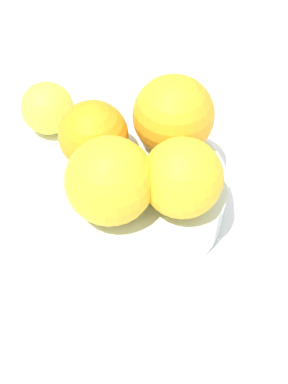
{
  "coord_description": "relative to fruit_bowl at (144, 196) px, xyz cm",
  "views": [
    {
      "loc": [
        -25.72,
        -16.33,
        41.84
      ],
      "look_at": [
        0.0,
        0.0,
        3.31
      ],
      "focal_mm": 46.22,
      "sensor_mm": 36.0,
      "label": 1
    }
  ],
  "objects": [
    {
      "name": "ground_plane",
      "position": [
        0.0,
        0.0,
        -3.64
      ],
      "size": [
        110.0,
        110.0,
        2.0
      ],
      "primitive_type": "cube",
      "color": "white"
    },
    {
      "name": "fruit_bowl",
      "position": [
        0.0,
        0.0,
        0.0
      ],
      "size": [
        16.23,
        16.23,
        5.52
      ],
      "color": "silver",
      "rests_on": "ground_plane"
    },
    {
      "name": "orange_in_bowl_0",
      "position": [
        5.24,
        0.32,
        6.83
      ],
      "size": [
        7.89,
        7.89,
        7.89
      ],
      "primitive_type": "sphere",
      "color": "#F9A823",
      "rests_on": "fruit_bowl"
    },
    {
      "name": "orange_in_bowl_1",
      "position": [
        -4.63,
        0.51,
        6.79
      ],
      "size": [
        7.81,
        7.81,
        7.81
      ],
      "primitive_type": "sphere",
      "color": "yellow",
      "rests_on": "fruit_bowl"
    },
    {
      "name": "orange_in_bowl_2",
      "position": [
        -0.79,
        -4.43,
        6.48
      ],
      "size": [
        7.2,
        7.2,
        7.2
      ],
      "primitive_type": "sphere",
      "color": "yellow",
      "rests_on": "fruit_bowl"
    },
    {
      "name": "orange_in_bowl_3",
      "position": [
        -0.52,
        5.29,
        6.21
      ],
      "size": [
        6.65,
        6.65,
        6.65
      ],
      "primitive_type": "sphere",
      "color": "orange",
      "rests_on": "fruit_bowl"
    },
    {
      "name": "orange_loose_0",
      "position": [
        4.63,
        16.18,
        0.43
      ],
      "size": [
        6.13,
        6.13,
        6.13
      ],
      "primitive_type": "sphere",
      "color": "yellow",
      "rests_on": "ground_plane"
    }
  ]
}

